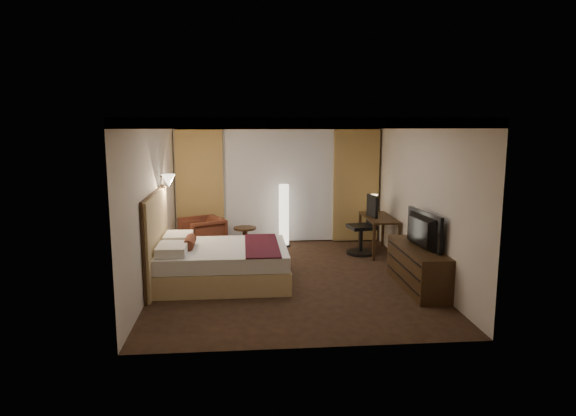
{
  "coord_description": "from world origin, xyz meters",
  "views": [
    {
      "loc": [
        -0.79,
        -8.43,
        2.68
      ],
      "look_at": [
        0.0,
        0.4,
        1.15
      ],
      "focal_mm": 32.0,
      "sensor_mm": 36.0,
      "label": 1
    }
  ],
  "objects": [
    {
      "name": "curtain_left_drape",
      "position": [
        -1.7,
        2.61,
        1.25
      ],
      "size": [
        1.0,
        0.14,
        2.45
      ],
      "primitive_type": "cube",
      "color": "#A9874D",
      "rests_on": "back_wall"
    },
    {
      "name": "wall_sconce",
      "position": [
        -2.09,
        0.7,
        1.62
      ],
      "size": [
        0.24,
        0.24,
        0.24
      ],
      "primitive_type": null,
      "color": "white",
      "rests_on": "left_wall"
    },
    {
      "name": "side_table",
      "position": [
        -0.75,
        1.88,
        0.25
      ],
      "size": [
        0.46,
        0.46,
        0.51
      ],
      "primitive_type": null,
      "color": "black",
      "rests_on": "floor"
    },
    {
      "name": "desk",
      "position": [
        1.95,
        1.53,
        0.38
      ],
      "size": [
        0.55,
        1.29,
        0.75
      ],
      "primitive_type": null,
      "color": "black",
      "rests_on": "floor"
    },
    {
      "name": "crown_molding",
      "position": [
        0.0,
        0.0,
        2.64
      ],
      "size": [
        4.5,
        5.5,
        0.12
      ],
      "primitive_type": null,
      "color": "black",
      "rests_on": "ceiling"
    },
    {
      "name": "headboard",
      "position": [
        -2.2,
        -0.13,
        0.75
      ],
      "size": [
        0.12,
        1.96,
        1.5
      ],
      "primitive_type": null,
      "color": "tan",
      "rests_on": "floor"
    },
    {
      "name": "ceiling",
      "position": [
        0.0,
        0.0,
        2.7
      ],
      "size": [
        4.5,
        5.5,
        0.01
      ],
      "primitive_type": "cube",
      "color": "white",
      "rests_on": "back_wall"
    },
    {
      "name": "dresser",
      "position": [
        2.0,
        -0.69,
        0.34
      ],
      "size": [
        0.5,
        1.74,
        0.68
      ],
      "primitive_type": null,
      "color": "black",
      "rests_on": "floor"
    },
    {
      "name": "soffit",
      "position": [
        0.0,
        2.5,
        2.6
      ],
      "size": [
        4.5,
        0.5,
        0.2
      ],
      "primitive_type": "cube",
      "color": "white",
      "rests_on": "ceiling"
    },
    {
      "name": "floor",
      "position": [
        0.0,
        0.0,
        0.0
      ],
      "size": [
        4.5,
        5.5,
        0.01
      ],
      "primitive_type": "cube",
      "color": "black",
      "rests_on": "ground"
    },
    {
      "name": "back_wall",
      "position": [
        0.0,
        2.75,
        1.35
      ],
      "size": [
        4.5,
        0.02,
        2.7
      ],
      "primitive_type": "cube",
      "color": "beige",
      "rests_on": "floor"
    },
    {
      "name": "office_chair",
      "position": [
        1.58,
        1.48,
        0.6
      ],
      "size": [
        0.66,
        0.66,
        1.2
      ],
      "primitive_type": null,
      "rotation": [
        0.0,
        0.0,
        0.16
      ],
      "color": "black",
      "rests_on": "floor"
    },
    {
      "name": "desk_lamp",
      "position": [
        1.95,
        2.02,
        0.92
      ],
      "size": [
        0.18,
        0.18,
        0.34
      ],
      "primitive_type": null,
      "color": "#FFD899",
      "rests_on": "desk"
    },
    {
      "name": "curtain_right_drape",
      "position": [
        1.7,
        2.61,
        1.25
      ],
      "size": [
        1.0,
        0.14,
        2.45
      ],
      "primitive_type": "cube",
      "color": "#A9874D",
      "rests_on": "back_wall"
    },
    {
      "name": "bed",
      "position": [
        -1.12,
        -0.13,
        0.31
      ],
      "size": [
        2.13,
        1.66,
        0.62
      ],
      "primitive_type": null,
      "color": "white",
      "rests_on": "floor"
    },
    {
      "name": "television",
      "position": [
        1.97,
        -0.69,
        1.0
      ],
      "size": [
        0.77,
        1.19,
        0.15
      ],
      "primitive_type": "imported",
      "rotation": [
        0.0,
        0.0,
        1.68
      ],
      "color": "black",
      "rests_on": "dresser"
    },
    {
      "name": "right_wall",
      "position": [
        2.25,
        0.0,
        1.35
      ],
      "size": [
        0.02,
        5.5,
        2.7
      ],
      "primitive_type": "cube",
      "color": "beige",
      "rests_on": "floor"
    },
    {
      "name": "armchair",
      "position": [
        -1.62,
        1.86,
        0.4
      ],
      "size": [
        1.0,
        1.02,
        0.8
      ],
      "primitive_type": "imported",
      "rotation": [
        0.0,
        0.0,
        -1.12
      ],
      "color": "#502218",
      "rests_on": "floor"
    },
    {
      "name": "left_wall",
      "position": [
        -2.25,
        0.0,
        1.35
      ],
      "size": [
        0.02,
        5.5,
        2.7
      ],
      "primitive_type": "cube",
      "color": "beige",
      "rests_on": "floor"
    },
    {
      "name": "curtain_sheer",
      "position": [
        0.0,
        2.67,
        1.25
      ],
      "size": [
        2.48,
        0.04,
        2.45
      ],
      "primitive_type": "cube",
      "color": "silver",
      "rests_on": "back_wall"
    },
    {
      "name": "floor_lamp",
      "position": [
        0.08,
        2.27,
        0.67
      ],
      "size": [
        0.28,
        0.28,
        1.34
      ],
      "primitive_type": null,
      "color": "white",
      "rests_on": "floor"
    }
  ]
}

